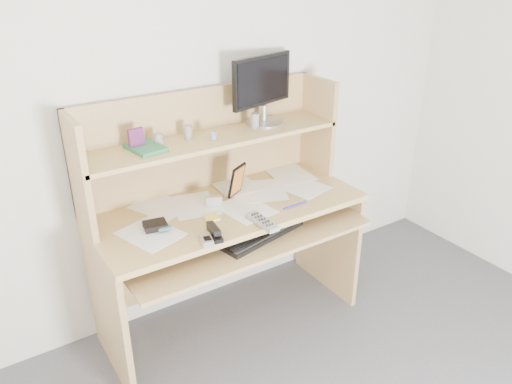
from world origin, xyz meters
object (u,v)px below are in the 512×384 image
tv_remote (262,222)px  monitor (262,88)px  keyboard (260,232)px  game_case (237,180)px  desk (222,209)px

tv_remote → monitor: (0.31, 0.47, 0.51)m
keyboard → monitor: bearing=43.3°
keyboard → tv_remote: size_ratio=2.41×
keyboard → game_case: size_ratio=2.89×
keyboard → desk: bearing=90.9°
desk → game_case: 0.17m
keyboard → monitor: 0.78m
desk → tv_remote: 0.35m
game_case → tv_remote: bearing=-130.1°
desk → monitor: monitor is taller
desk → monitor: size_ratio=3.37×
tv_remote → monitor: 0.76m
game_case → desk: bearing=147.4°
desk → game_case: size_ratio=8.17×
game_case → monitor: bearing=-1.4°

